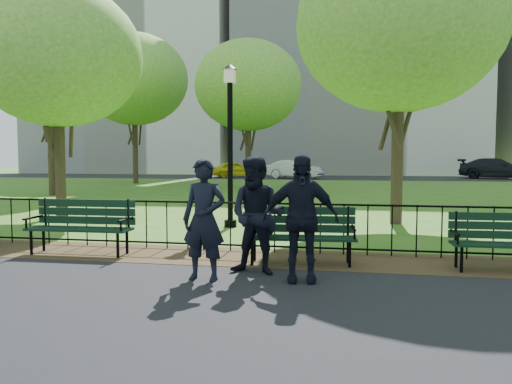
% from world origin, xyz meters
% --- Properties ---
extents(ground, '(120.00, 120.00, 0.00)m').
position_xyz_m(ground, '(0.00, 0.00, 0.00)').
color(ground, '#32671B').
extents(dirt_strip, '(60.00, 1.60, 0.01)m').
position_xyz_m(dirt_strip, '(0.00, 1.50, 0.01)').
color(dirt_strip, '#3E2A19').
rests_on(dirt_strip, ground).
extents(far_street, '(70.00, 9.00, 0.01)m').
position_xyz_m(far_street, '(0.00, 35.00, 0.01)').
color(far_street, black).
rests_on(far_street, ground).
extents(iron_fence, '(24.06, 0.06, 1.00)m').
position_xyz_m(iron_fence, '(0.00, 2.00, 0.50)').
color(iron_fence, black).
rests_on(iron_fence, ground).
extents(apartment_west, '(22.00, 15.00, 26.00)m').
position_xyz_m(apartment_west, '(-22.00, 48.00, 13.00)').
color(apartment_west, silver).
rests_on(apartment_west, ground).
extents(apartment_mid, '(24.00, 15.00, 30.00)m').
position_xyz_m(apartment_mid, '(2.00, 48.00, 15.00)').
color(apartment_mid, silver).
rests_on(apartment_mid, ground).
extents(park_bench_main, '(1.76, 0.67, 0.98)m').
position_xyz_m(park_bench_main, '(0.54, 1.12, 0.59)').
color(park_bench_main, black).
rests_on(park_bench_main, ground).
extents(park_bench_left_a, '(1.83, 0.60, 1.03)m').
position_xyz_m(park_bench_left_a, '(-3.09, 1.29, 0.59)').
color(park_bench_left_a, black).
rests_on(park_bench_left_a, ground).
extents(park_bench_right_a, '(1.66, 0.56, 0.94)m').
position_xyz_m(park_bench_right_a, '(3.81, 1.25, 0.54)').
color(park_bench_right_a, black).
rests_on(park_bench_right_a, ground).
extents(lamppost, '(0.35, 0.35, 3.91)m').
position_xyz_m(lamppost, '(-1.35, 5.08, 2.13)').
color(lamppost, black).
rests_on(lamppost, ground).
extents(tree_near_w, '(4.66, 4.66, 6.49)m').
position_xyz_m(tree_near_w, '(-6.51, 6.12, 4.50)').
color(tree_near_w, '#2D2116').
rests_on(tree_near_w, ground).
extents(tree_near_e, '(5.16, 5.16, 7.19)m').
position_xyz_m(tree_near_e, '(2.65, 6.43, 4.99)').
color(tree_near_e, '#2D2116').
rests_on(tree_near_e, ground).
extents(tree_mid_w, '(6.46, 6.46, 9.00)m').
position_xyz_m(tree_mid_w, '(-11.51, 13.41, 6.25)').
color(tree_mid_w, '#2D2116').
rests_on(tree_mid_w, ground).
extents(tree_far_c, '(5.65, 5.65, 7.87)m').
position_xyz_m(tree_far_c, '(-3.86, 19.45, 5.47)').
color(tree_far_c, '#2D2116').
rests_on(tree_far_c, ground).
extents(tree_far_w, '(6.88, 6.88, 9.59)m').
position_xyz_m(tree_far_w, '(-12.16, 23.63, 6.66)').
color(tree_far_w, '#2D2116').
rests_on(tree_far_w, ground).
extents(person_left, '(0.64, 0.45, 1.67)m').
position_xyz_m(person_left, '(-0.45, -0.12, 0.85)').
color(person_left, black).
rests_on(person_left, asphalt_path).
extents(person_mid, '(0.88, 0.54, 1.70)m').
position_xyz_m(person_mid, '(0.20, 0.35, 0.86)').
color(person_mid, black).
rests_on(person_mid, asphalt_path).
extents(person_right, '(1.05, 0.53, 1.72)m').
position_xyz_m(person_right, '(0.85, 0.05, 0.87)').
color(person_right, black).
rests_on(person_right, asphalt_path).
extents(taxi, '(4.19, 3.01, 1.32)m').
position_xyz_m(taxi, '(-8.04, 34.11, 0.67)').
color(taxi, yellow).
rests_on(taxi, far_street).
extents(sedan_silver, '(4.69, 2.80, 1.46)m').
position_xyz_m(sedan_silver, '(-2.78, 32.52, 0.74)').
color(sedan_silver, '#B2B5BA').
rests_on(sedan_silver, far_street).
extents(sedan_dark, '(5.97, 4.05, 1.60)m').
position_xyz_m(sedan_dark, '(12.69, 34.91, 0.81)').
color(sedan_dark, black).
rests_on(sedan_dark, far_street).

